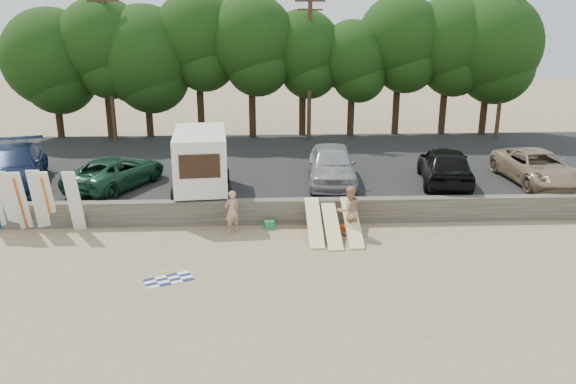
% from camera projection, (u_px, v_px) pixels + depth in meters
% --- Properties ---
extents(ground, '(120.00, 120.00, 0.00)m').
position_uv_depth(ground, '(290.00, 252.00, 20.16)').
color(ground, tan).
rests_on(ground, ground).
extents(seawall, '(44.00, 0.50, 1.00)m').
position_uv_depth(seawall, '(286.00, 211.00, 22.87)').
color(seawall, '#6B6356').
rests_on(seawall, ground).
extents(parking_lot, '(44.00, 14.50, 0.70)m').
position_uv_depth(parking_lot, '(280.00, 168.00, 30.07)').
color(parking_lot, '#282828').
rests_on(parking_lot, ground).
extents(treeline, '(33.66, 6.56, 9.01)m').
position_uv_depth(treeline, '(270.00, 47.00, 34.94)').
color(treeline, '#382616').
rests_on(treeline, parking_lot).
extents(utility_poles, '(25.80, 0.26, 9.00)m').
position_uv_depth(utility_poles, '(310.00, 63.00, 33.90)').
color(utility_poles, '#473321').
rests_on(utility_poles, parking_lot).
extents(box_trailer, '(2.75, 4.47, 2.73)m').
position_uv_depth(box_trailer, '(201.00, 159.00, 24.10)').
color(box_trailer, white).
rests_on(box_trailer, parking_lot).
extents(car_0, '(3.98, 6.57, 1.78)m').
position_uv_depth(car_0, '(14.00, 167.00, 25.38)').
color(car_0, '#111D3D').
rests_on(car_0, parking_lot).
extents(car_1, '(4.28, 5.66, 1.43)m').
position_uv_depth(car_1, '(116.00, 172.00, 25.22)').
color(car_1, '#163D27').
rests_on(car_1, parking_lot).
extents(car_2, '(2.50, 5.38, 1.78)m').
position_uv_depth(car_2, '(332.00, 165.00, 25.77)').
color(car_2, '#9D9DA2').
rests_on(car_2, parking_lot).
extents(car_3, '(3.02, 5.56, 1.79)m').
position_uv_depth(car_3, '(445.00, 165.00, 25.66)').
color(car_3, black).
rests_on(car_3, parking_lot).
extents(car_4, '(2.64, 5.44, 1.49)m').
position_uv_depth(car_4, '(537.00, 167.00, 25.89)').
color(car_4, '#9F8365').
rests_on(car_4, parking_lot).
extents(surfboard_upright_1, '(0.56, 0.74, 2.53)m').
position_uv_depth(surfboard_upright_1, '(8.00, 201.00, 21.71)').
color(surfboard_upright_1, white).
rests_on(surfboard_upright_1, ground).
extents(surfboard_upright_2, '(0.53, 0.77, 2.52)m').
position_uv_depth(surfboard_upright_2, '(20.00, 201.00, 21.65)').
color(surfboard_upright_2, white).
rests_on(surfboard_upright_2, ground).
extents(surfboard_upright_3, '(0.53, 0.63, 2.55)m').
position_uv_depth(surfboard_upright_3, '(39.00, 200.00, 21.75)').
color(surfboard_upright_3, white).
rests_on(surfboard_upright_3, ground).
extents(surfboard_upright_4, '(0.57, 0.88, 2.50)m').
position_uv_depth(surfboard_upright_4, '(47.00, 200.00, 21.84)').
color(surfboard_upright_4, white).
rests_on(surfboard_upright_4, ground).
extents(surfboard_upright_5, '(0.50, 0.70, 2.53)m').
position_uv_depth(surfboard_upright_5, '(74.00, 201.00, 21.67)').
color(surfboard_upright_5, white).
rests_on(surfboard_upright_5, ground).
extents(surfboard_low_0, '(0.56, 2.84, 1.10)m').
position_uv_depth(surfboard_low_0, '(314.00, 222.00, 21.51)').
color(surfboard_low_0, '#FFE6A0').
rests_on(surfboard_low_0, ground).
extents(surfboard_low_1, '(0.56, 2.89, 0.94)m').
position_uv_depth(surfboard_low_1, '(332.00, 225.00, 21.40)').
color(surfboard_low_1, '#FFE6A0').
rests_on(surfboard_low_1, ground).
extents(surfboard_low_2, '(0.56, 2.83, 1.12)m').
position_uv_depth(surfboard_low_2, '(352.00, 222.00, 21.48)').
color(surfboard_low_2, '#FFE6A0').
rests_on(surfboard_low_2, ground).
extents(beachgoer_a, '(0.74, 0.66, 1.69)m').
position_uv_depth(beachgoer_a, '(232.00, 211.00, 21.78)').
color(beachgoer_a, tan).
rests_on(beachgoer_a, ground).
extents(beachgoer_b, '(1.09, 0.93, 1.94)m').
position_uv_depth(beachgoer_b, '(349.00, 211.00, 21.49)').
color(beachgoer_b, tan).
rests_on(beachgoer_b, ground).
extents(cooler, '(0.44, 0.39, 0.32)m').
position_uv_depth(cooler, '(269.00, 224.00, 22.37)').
color(cooler, '#278F46').
rests_on(cooler, ground).
extents(gear_bag, '(0.31, 0.27, 0.22)m').
position_uv_depth(gear_bag, '(341.00, 228.00, 22.09)').
color(gear_bag, '#CF5018').
rests_on(gear_bag, ground).
extents(beach_towel, '(1.98, 1.98, 0.00)m').
position_uv_depth(beach_towel, '(169.00, 280.00, 17.99)').
color(beach_towel, white).
rests_on(beach_towel, ground).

